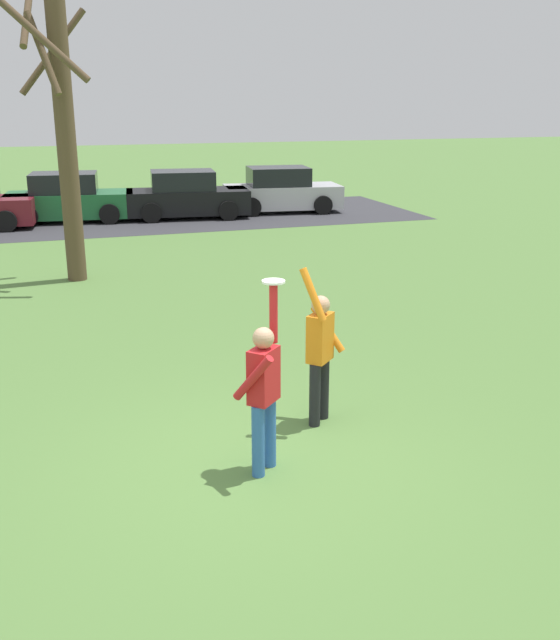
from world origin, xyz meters
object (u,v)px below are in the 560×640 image
at_px(frisbee_disc, 273,281).
at_px(bare_tree_tall, 63,124).
at_px(parked_car_black, 187,196).
at_px(parked_car_silver, 281,191).
at_px(person_catcher, 264,387).
at_px(person_defender, 320,348).
at_px(parked_car_green, 69,199).

xyz_separation_m(frisbee_disc, bare_tree_tall, (-1.66, 9.59, 1.31)).
distance_m(parked_car_black, parked_car_silver, 3.50).
xyz_separation_m(person_catcher, parked_car_silver, (6.14, 18.09, -0.25)).
bearing_deg(frisbee_disc, person_defender, 44.21).
height_order(person_catcher, person_defender, person_catcher).
bearing_deg(parked_car_green, parked_car_black, -0.12).
relative_size(person_defender, frisbee_disc, 8.29).
height_order(person_defender, parked_car_black, person_defender).
relative_size(parked_car_black, parked_car_silver, 1.00).
distance_m(person_catcher, frisbee_disc, 1.13).
bearing_deg(frisbee_disc, person_catcher, -135.79).
height_order(person_catcher, parked_car_black, person_catcher).
bearing_deg(bare_tree_tall, person_defender, -73.93).
height_order(parked_car_green, parked_car_silver, same).
xyz_separation_m(frisbee_disc, parked_car_black, (2.48, 17.67, -1.37)).
bearing_deg(parked_car_silver, parked_car_green, -174.80).
distance_m(person_catcher, person_defender, 1.43).
relative_size(person_catcher, person_defender, 1.02).
xyz_separation_m(person_catcher, parked_car_green, (-1.21, 18.29, -0.25)).
relative_size(frisbee_disc, parked_car_black, 0.06).
distance_m(frisbee_disc, parked_car_black, 17.89).
distance_m(person_catcher, parked_car_black, 18.02).
relative_size(person_defender, bare_tree_tall, 0.32).
distance_m(person_defender, parked_car_black, 16.91).
bearing_deg(parked_car_black, frisbee_disc, -91.21).
bearing_deg(person_catcher, parked_car_green, 49.58).
height_order(parked_car_silver, bare_tree_tall, bare_tree_tall).
relative_size(person_catcher, parked_car_black, 0.49).
bearing_deg(parked_car_black, parked_car_green, 179.88).
distance_m(parked_car_black, bare_tree_tall, 9.46).
height_order(frisbee_disc, parked_car_silver, frisbee_disc).
xyz_separation_m(frisbee_disc, parked_car_silver, (5.97, 17.93, -1.37)).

